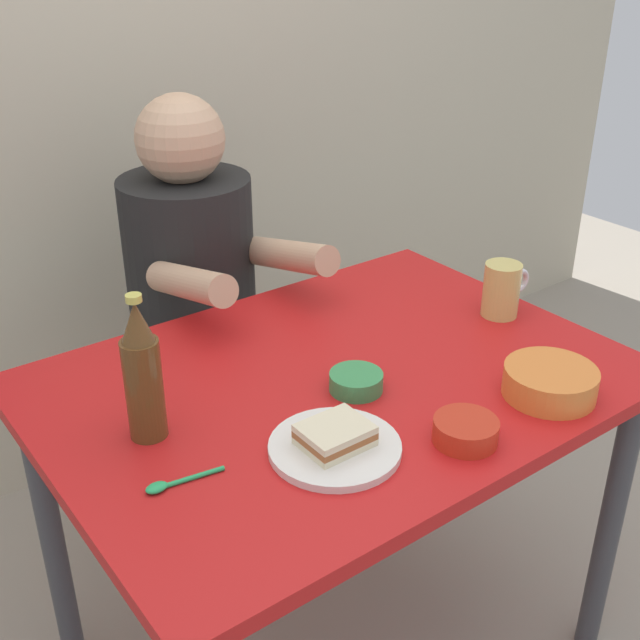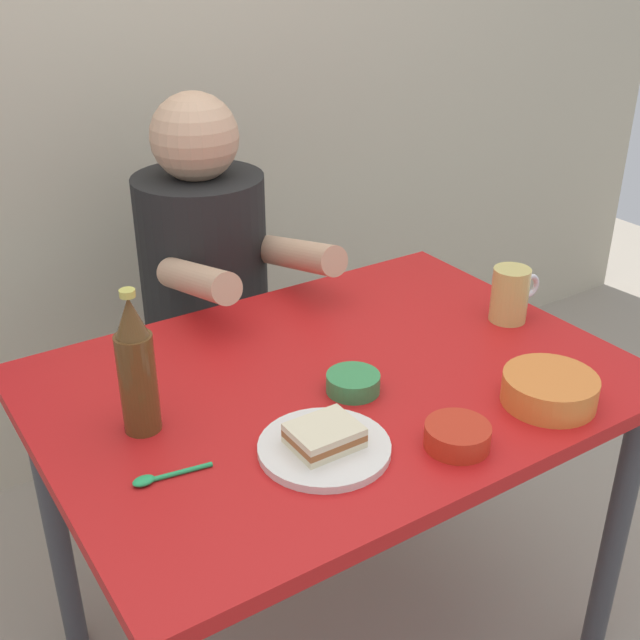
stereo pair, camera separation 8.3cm
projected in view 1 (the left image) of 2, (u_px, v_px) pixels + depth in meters
The scene contains 12 objects.
wall_back at pixel (84, 15), 2.01m from camera, with size 4.40×0.09×2.60m.
dining_table at pixel (335, 417), 1.56m from camera, with size 1.10×0.80×0.74m.
stool at pixel (201, 400), 2.16m from camera, with size 0.34×0.34×0.45m.
person_seated at pixel (192, 260), 1.96m from camera, with size 0.33×0.56×0.72m.
plate_orange at pixel (335, 448), 1.30m from camera, with size 0.22×0.22×0.01m, color silver.
sandwich at pixel (335, 435), 1.29m from camera, with size 0.11×0.09×0.04m.
beer_mug at pixel (502, 289), 1.73m from camera, with size 0.13×0.08×0.12m.
beer_bottle at pixel (143, 374), 1.29m from camera, with size 0.06×0.06×0.26m.
soup_bowl_orange at pixel (550, 381), 1.45m from camera, with size 0.17×0.17×0.05m.
dip_bowl_green at pixel (355, 381), 1.47m from camera, with size 0.10×0.10×0.03m.
sauce_bowl_chili at pixel (466, 430), 1.32m from camera, with size 0.11×0.11×0.04m.
spoon at pixel (171, 484), 1.22m from camera, with size 0.13×0.03×0.01m.
Camera 1 is at (-0.80, -1.03, 1.53)m, focal length 44.62 mm.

